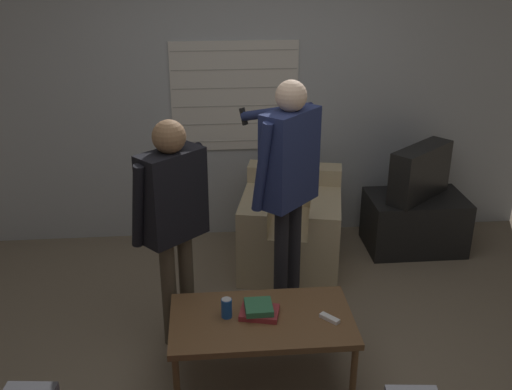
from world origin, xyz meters
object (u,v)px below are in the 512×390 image
book_stack (259,310)px  spare_remote (330,318)px  tv (420,172)px  person_left_standing (172,207)px  armchair_beige (291,228)px  soda_can (227,308)px  coffee_table (262,323)px  person_right_standing (288,171)px

book_stack → spare_remote: bearing=-12.6°
tv → book_stack: bearing=5.9°
person_left_standing → book_stack: 0.85m
armchair_beige → tv: 1.21m
tv → book_stack: (-1.53, -1.58, -0.25)m
armchair_beige → book_stack: bearing=86.1°
tv → spare_remote: tv is taller
armchair_beige → soda_can: 1.52m
armchair_beige → book_stack: armchair_beige is taller
tv → spare_remote: size_ratio=5.27×
person_left_standing → spare_remote: 1.20m
book_stack → soda_can: bearing=-179.1°
armchair_beige → coffee_table: size_ratio=0.89×
person_right_standing → soda_can: 1.04m
armchair_beige → tv: tv is taller
armchair_beige → person_left_standing: size_ratio=0.64×
person_left_standing → soda_can: 0.73m
person_right_standing → spare_remote: size_ratio=14.07×
armchair_beige → spare_remote: bearing=102.9°
soda_can → spare_remote: size_ratio=1.02×
person_right_standing → spare_remote: (0.16, -0.80, -0.65)m
coffee_table → spare_remote: spare_remote is taller
person_left_standing → book_stack: person_left_standing is taller
person_left_standing → soda_can: bearing=-95.1°
armchair_beige → coffee_table: 1.47m
coffee_table → spare_remote: (0.41, -0.06, 0.05)m
spare_remote → person_right_standing: bearing=59.0°
armchair_beige → book_stack: 1.45m
person_right_standing → soda_can: (-0.46, -0.71, -0.60)m
soda_can → spare_remote: bearing=-8.3°
armchair_beige → tv: bearing=-158.1°
book_stack → spare_remote: book_stack is taller
person_left_standing → soda_can: size_ratio=12.43×
tv → person_right_standing: size_ratio=0.37×
coffee_table → spare_remote: bearing=-8.3°
tv → soda_can: bearing=2.5°
person_left_standing → spare_remote: size_ratio=12.72×
tv → spare_remote: 2.03m
armchair_beige → coffee_table: bearing=87.0°
coffee_table → tv: size_ratio=1.72×
armchair_beige → person_right_standing: 1.04m
book_stack → soda_can: size_ratio=2.12×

